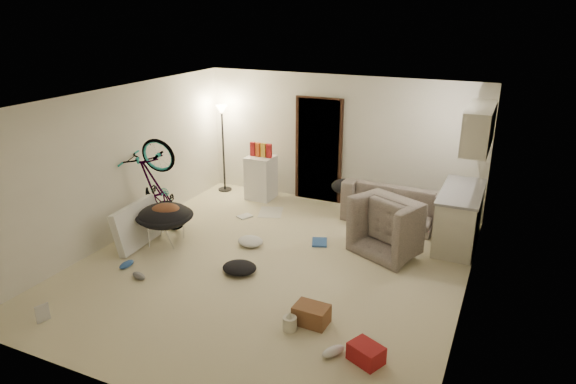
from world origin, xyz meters
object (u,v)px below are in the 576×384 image
at_px(sofa, 396,208).
at_px(drink_case_a, 311,315).
at_px(saucer_chair, 165,221).
at_px(armchair, 399,229).
at_px(tv_box, 137,225).
at_px(mini_fridge, 261,177).
at_px(juicer, 290,322).
at_px(floor_lamp, 222,130).
at_px(kitchen_counter, 459,218).
at_px(drink_case_b, 366,353).
at_px(bicycle, 158,207).

bearing_deg(sofa, drink_case_a, 89.07).
xyz_separation_m(saucer_chair, drink_case_a, (3.04, -1.14, -0.27)).
xyz_separation_m(sofa, armchair, (0.29, -1.08, 0.07)).
height_order(sofa, drink_case_a, sofa).
distance_m(sofa, tv_box, 4.50).
bearing_deg(mini_fridge, sofa, -1.60).
distance_m(saucer_chair, juicer, 3.19).
xyz_separation_m(floor_lamp, kitchen_counter, (4.83, -0.65, -0.87)).
bearing_deg(mini_fridge, floor_lamp, 174.25).
height_order(floor_lamp, sofa, floor_lamp).
bearing_deg(juicer, kitchen_counter, 65.89).
height_order(tv_box, drink_case_b, tv_box).
height_order(bicycle, mini_fridge, bicycle).
height_order(sofa, bicycle, bicycle).
relative_size(kitchen_counter, drink_case_b, 4.18).
distance_m(drink_case_a, juicer, 0.30).
bearing_deg(saucer_chair, sofa, 36.89).
bearing_deg(juicer, floor_lamp, 129.67).
xyz_separation_m(floor_lamp, tv_box, (0.10, -2.88, -0.96)).
xyz_separation_m(bicycle, juicer, (3.23, -1.69, -0.35)).
xyz_separation_m(tv_box, drink_case_b, (4.23, -1.32, -0.24)).
height_order(sofa, drink_case_b, sofa).
relative_size(floor_lamp, kitchen_counter, 1.21).
bearing_deg(mini_fridge, drink_case_a, -54.36).
bearing_deg(tv_box, armchair, 17.80).
bearing_deg(floor_lamp, armchair, -17.71).
distance_m(mini_fridge, drink_case_a, 4.50).
relative_size(kitchen_counter, armchair, 1.43).
bearing_deg(saucer_chair, floor_lamp, 100.12).
height_order(kitchen_counter, mini_fridge, kitchen_counter).
bearing_deg(floor_lamp, drink_case_a, -47.06).
height_order(mini_fridge, tv_box, mini_fridge).
bearing_deg(armchair, mini_fridge, 4.75).
relative_size(floor_lamp, bicycle, 1.05).
bearing_deg(sofa, drink_case_b, 101.08).
xyz_separation_m(floor_lamp, juicer, (3.33, -4.01, -1.21)).
distance_m(tv_box, drink_case_b, 4.44).
distance_m(sofa, drink_case_b, 4.05).
bearing_deg(bicycle, juicer, -124.41).
bearing_deg(drink_case_b, drink_case_a, 177.36).
relative_size(sofa, drink_case_b, 5.20).
xyz_separation_m(sofa, drink_case_a, (-0.20, -3.57, -0.15)).
xyz_separation_m(kitchen_counter, drink_case_a, (-1.32, -3.12, -0.32)).
height_order(tv_box, juicer, tv_box).
height_order(kitchen_counter, bicycle, bicycle).
height_order(mini_fridge, drink_case_a, mini_fridge).
height_order(bicycle, juicer, bicycle).
relative_size(kitchen_counter, juicer, 6.06).
height_order(floor_lamp, tv_box, floor_lamp).
relative_size(armchair, bicycle, 0.61).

